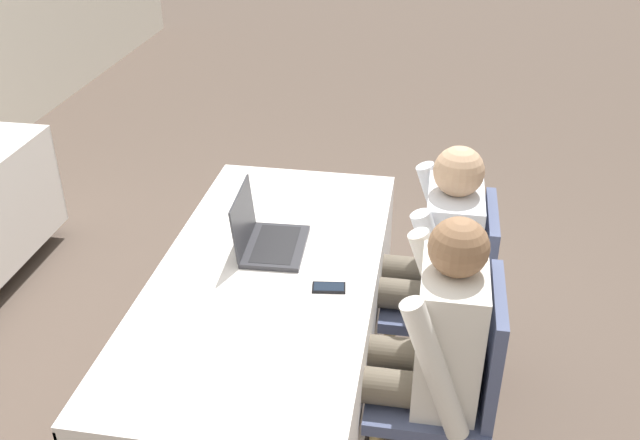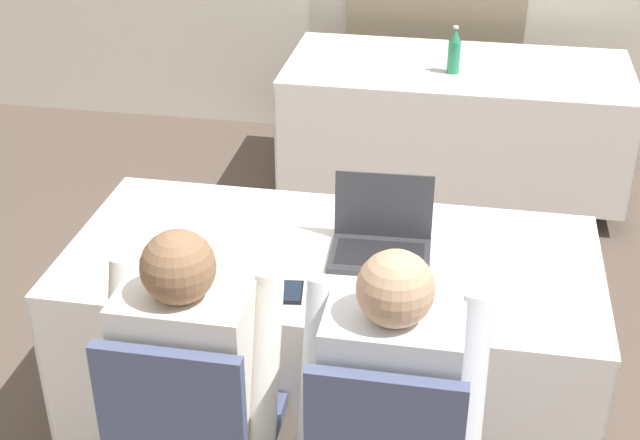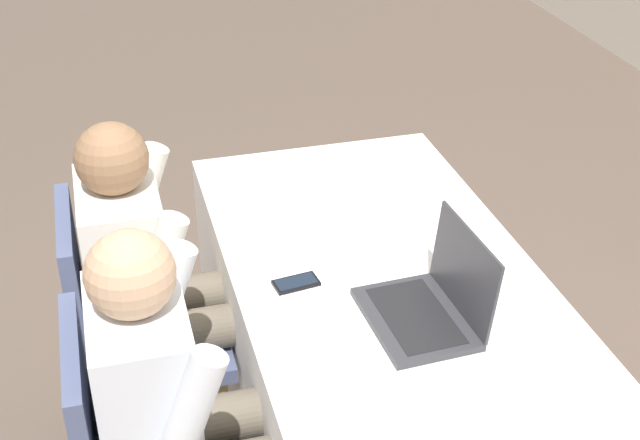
% 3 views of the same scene
% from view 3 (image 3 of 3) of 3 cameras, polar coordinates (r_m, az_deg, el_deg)
% --- Properties ---
extents(conference_table_near, '(1.82, 0.87, 0.73)m').
position_cam_3_polar(conference_table_near, '(2.60, 4.59, -7.30)').
color(conference_table_near, white).
rests_on(conference_table_near, ground_plane).
extents(laptop, '(0.35, 0.28, 0.25)m').
position_cam_3_polar(laptop, '(2.36, 7.02, -5.37)').
color(laptop, '#333338').
rests_on(laptop, conference_table_near).
extents(cell_phone, '(0.08, 0.13, 0.01)m').
position_cam_3_polar(cell_phone, '(2.49, -1.55, -4.05)').
color(cell_phone, black).
rests_on(cell_phone, conference_table_near).
extents(paper_beside_laptop, '(0.25, 0.32, 0.00)m').
position_cam_3_polar(paper_beside_laptop, '(2.08, 6.79, -12.92)').
color(paper_beside_laptop, white).
rests_on(paper_beside_laptop, conference_table_near).
extents(paper_centre_table, '(0.22, 0.30, 0.00)m').
position_cam_3_polar(paper_centre_table, '(2.88, 2.70, 1.04)').
color(paper_centre_table, white).
rests_on(paper_centre_table, conference_table_near).
extents(chair_near_left, '(0.44, 0.44, 0.93)m').
position_cam_3_polar(chair_near_left, '(2.74, -12.34, -6.85)').
color(chair_near_left, tan).
rests_on(chair_near_left, ground_plane).
extents(person_checkered_shirt, '(0.50, 0.52, 1.19)m').
position_cam_3_polar(person_checkered_shirt, '(2.65, -10.47, -3.81)').
color(person_checkered_shirt, '#665B4C').
rests_on(person_checkered_shirt, ground_plane).
extents(person_white_shirt, '(0.50, 0.52, 1.19)m').
position_cam_3_polar(person_white_shirt, '(2.21, -8.83, -11.93)').
color(person_white_shirt, '#665B4C').
rests_on(person_white_shirt, ground_plane).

